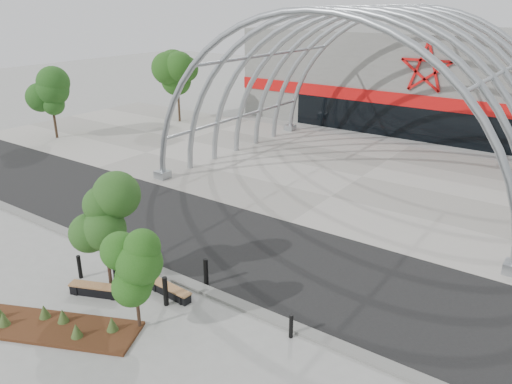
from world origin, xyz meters
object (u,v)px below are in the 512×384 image
at_px(bench_0, 96,290).
at_px(bench_1, 171,291).
at_px(street_tree_0, 103,217).
at_px(bollard_2, 165,291).
at_px(street_tree_1, 133,263).

xyz_separation_m(bench_0, bench_1, (2.32, 1.59, -0.02)).
height_order(street_tree_0, bollard_2, street_tree_0).
bearing_deg(bollard_2, street_tree_0, -170.03).
height_order(bench_0, bench_1, bench_0).
relative_size(street_tree_1, bollard_2, 3.07).
xyz_separation_m(street_tree_1, bollard_2, (-0.27, 1.53, -1.96)).
distance_m(street_tree_0, bench_1, 3.71).
bearing_deg(bench_1, bollard_2, -60.91).
bearing_deg(street_tree_1, street_tree_0, 158.77).
xyz_separation_m(street_tree_1, bench_0, (-2.88, 0.46, -2.32)).
relative_size(bench_0, bollard_2, 1.81).
bearing_deg(bench_0, bollard_2, 22.23).
height_order(street_tree_1, bench_0, street_tree_1).
distance_m(street_tree_0, bollard_2, 3.53).
bearing_deg(street_tree_0, bollard_2, 9.97).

